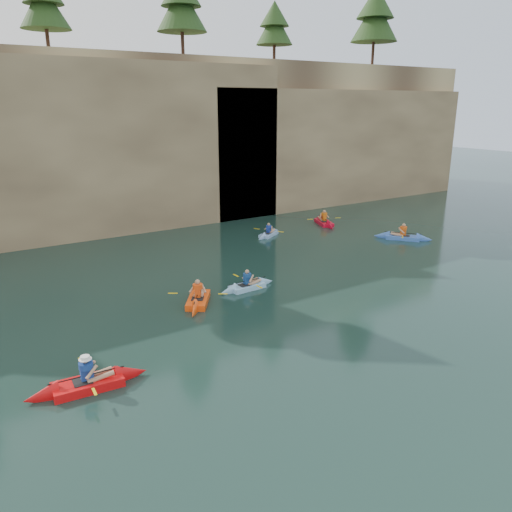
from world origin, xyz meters
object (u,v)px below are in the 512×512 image
kayaker_red_far (324,222)px  kayaker_orange (198,299)px  main_kayaker (88,383)px  kayaker_ltblue_near (247,286)px

kayaker_red_far → kayaker_orange: bearing=140.7°
kayaker_orange → kayaker_red_far: 16.60m
kayaker_orange → kayaker_red_far: kayaker_orange is taller
main_kayaker → kayaker_ltblue_near: size_ratio=1.22×
main_kayaker → kayaker_ltblue_near: bearing=31.8°
main_kayaker → kayaker_orange: main_kayaker is taller
main_kayaker → kayaker_ltblue_near: 9.83m
kayaker_orange → kayaker_red_far: size_ratio=0.94×
kayaker_ltblue_near → kayaker_red_far: (11.55, 8.17, 0.01)m
kayaker_red_far → main_kayaker: bearing=142.5°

